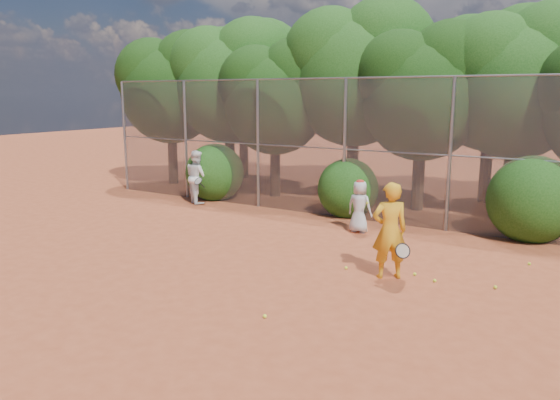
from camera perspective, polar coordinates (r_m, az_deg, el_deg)
The scene contains 23 objects.
ground at distance 10.63m, azimuth -2.57°, elevation -8.60°, with size 80.00×80.00×0.00m, color #A44525.
fence_back at distance 15.45m, azimuth 9.72°, elevation 5.26°, with size 20.05×0.09×4.03m.
tree_0 at distance 22.22m, azimuth -11.24°, elevation 11.79°, with size 4.38×3.81×6.00m.
tree_1 at distance 21.01m, azimuth -5.18°, elevation 12.64°, with size 4.64×4.03×6.35m.
tree_2 at distance 19.00m, azimuth -0.34°, elevation 11.10°, with size 3.99×3.47×5.47m.
tree_3 at distance 18.72m, azimuth 8.07°, elevation 13.48°, with size 4.89×4.26×6.70m.
tree_4 at distance 17.26m, azimuth 14.90°, elevation 11.32°, with size 4.19×3.64×5.73m.
tree_5 at distance 17.48m, azimuth 23.77°, elevation 11.71°, with size 4.51×3.92×6.17m.
tree_9 at distance 23.46m, azimuth -3.72°, elevation 12.92°, with size 4.83×4.20×6.62m.
tree_10 at distance 21.15m, azimuth 8.04°, elevation 13.83°, with size 5.15×4.48×7.06m.
tree_11 at distance 19.23m, azimuth 21.52°, elevation 12.08°, with size 4.64×4.03×6.35m.
bush_0 at distance 18.83m, azimuth -6.83°, elevation 3.14°, with size 2.00×2.00×2.00m, color #184310.
bush_1 at distance 16.22m, azimuth 7.11°, elevation 1.50°, with size 1.80×1.80×1.80m, color #184310.
bush_2 at distance 14.84m, azimuth 24.91°, elevation 0.43°, with size 2.20×2.20×2.20m, color #184310.
player_yellow at distance 10.83m, azimuth 11.39°, elevation -3.15°, with size 0.92×0.78×1.91m.
player_teen at distance 14.32m, azimuth 8.30°, elevation -0.64°, with size 0.69×0.47×1.40m.
player_white at distance 18.18m, azimuth -8.65°, elevation 2.41°, with size 1.07×1.01×1.75m.
ball_0 at distance 11.31m, azimuth 13.89°, elevation -7.52°, with size 0.07×0.07×0.07m, color #D0E629.
ball_1 at distance 11.03m, azimuth 21.58°, elevation -8.47°, with size 0.07×0.07×0.07m, color #D0E629.
ball_2 at distance 9.03m, azimuth -1.60°, elevation -12.04°, with size 0.07×0.07×0.07m, color #D0E629.
ball_3 at distance 11.03m, azimuth 15.86°, elevation -8.11°, with size 0.07×0.07×0.07m, color #D0E629.
ball_4 at distance 11.44m, azimuth 6.92°, elevation -7.05°, with size 0.07×0.07×0.07m, color #D0E629.
ball_5 at distance 12.76m, azimuth 24.60°, elevation -6.08°, with size 0.07×0.07×0.07m, color #D0E629.
Camera 1 is at (5.68, -8.24, 3.58)m, focal length 35.00 mm.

